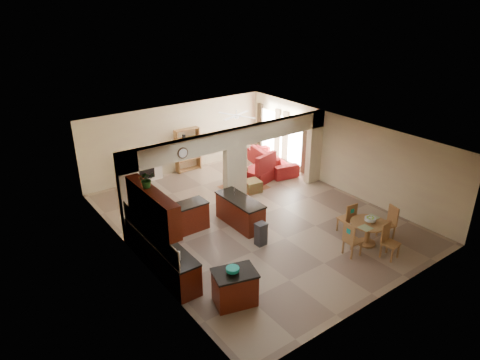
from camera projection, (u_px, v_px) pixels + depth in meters
floor at (253, 218)px, 14.08m from camera, size 10.00×10.00×0.00m
ceiling at (254, 137)px, 12.95m from camera, size 10.00×10.00×0.00m
wall_back at (177, 139)px, 17.21m from camera, size 8.00×0.00×8.00m
wall_front at (387, 249)px, 9.82m from camera, size 8.00×0.00×8.00m
wall_left at (135, 214)px, 11.36m from camera, size 0.00×10.00×10.00m
wall_right at (339, 153)px, 15.67m from camera, size 0.00×10.00×10.00m
partition_left_pier at (130, 198)px, 12.26m from camera, size 0.60×0.25×2.80m
partition_center_pier at (235, 177)px, 14.38m from camera, size 0.80×0.25×2.20m
partition_right_pier at (314, 147)px, 16.25m from camera, size 0.60×0.25×2.80m
partition_header at (235, 138)px, 13.81m from camera, size 8.00×0.25×0.60m
kitchen_counter at (166, 240)px, 11.95m from camera, size 2.52×3.29×1.48m
upper_cabinets at (152, 206)px, 10.65m from camera, size 0.35×2.40×0.90m
peninsula at (240, 212)px, 13.49m from camera, size 0.70×1.85×0.91m
wall_clock at (183, 153)px, 12.64m from camera, size 0.34×0.03×0.34m
rug at (244, 187)px, 16.28m from camera, size 1.60×1.30×0.01m
fireplace at (144, 167)px, 16.54m from camera, size 1.60×0.35×1.20m
shelving_unit at (188, 150)px, 17.47m from camera, size 1.00×0.32×1.80m
window_a at (296, 142)px, 17.44m from camera, size 0.02×0.90×1.90m
window_b at (269, 132)px, 18.69m from camera, size 0.02×0.90×1.90m
glazed_door at (282, 140)px, 18.13m from camera, size 0.02×0.70×2.10m
drape_a_left at (305, 146)px, 16.97m from camera, size 0.10×0.28×2.30m
drape_a_right at (285, 139)px, 17.86m from camera, size 0.10×0.28×2.30m
drape_b_left at (277, 136)px, 18.23m from camera, size 0.10×0.28×2.30m
drape_b_right at (260, 129)px, 19.12m from camera, size 0.10×0.28×2.30m
ceiling_fan at (236, 115)px, 16.07m from camera, size 1.00×1.00×0.10m
kitchen_island at (235, 287)px, 10.07m from camera, size 1.16×0.96×0.87m
teal_bowl at (233, 270)px, 9.83m from camera, size 0.31×0.31×0.15m
trash_can at (261, 235)px, 12.47m from camera, size 0.32×0.27×0.65m
dining_table at (368, 229)px, 12.43m from camera, size 1.05×1.05×0.72m
fruit_bowl at (370, 220)px, 12.31m from camera, size 0.32×0.32×0.17m
sofa at (272, 159)px, 17.88m from camera, size 2.83×1.56×0.78m
chaise at (259, 174)px, 16.85m from camera, size 1.39×1.24×0.47m
armchair at (235, 175)px, 16.47m from camera, size 0.94×0.95×0.67m
ottoman at (252, 186)px, 15.87m from camera, size 0.66×0.66×0.42m
plant at (147, 179)px, 10.53m from camera, size 0.46×0.42×0.43m
chair_north at (348, 217)px, 12.97m from camera, size 0.46×0.46×1.02m
chair_east at (389, 221)px, 12.75m from camera, size 0.51×0.51×1.02m
chair_south at (388, 239)px, 11.81m from camera, size 0.46×0.46×1.02m
chair_west at (351, 238)px, 11.85m from camera, size 0.45×0.45×1.02m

